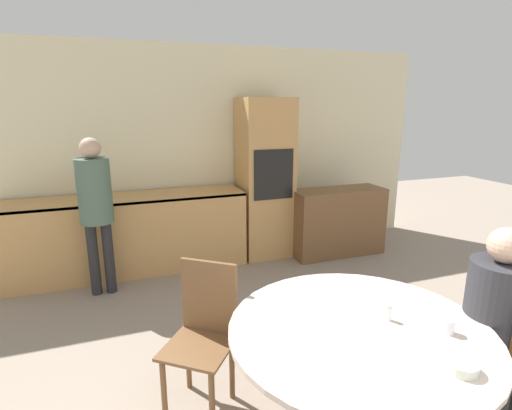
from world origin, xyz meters
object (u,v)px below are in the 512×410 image
Objects in this scene: sideboard at (337,222)px; person_seated at (499,320)px; chair_far_left at (204,328)px; dining_table at (357,362)px; person_standing at (95,200)px; bowl_near at (462,366)px; oven_unit at (265,179)px; cup at (449,326)px.

person_seated is at bearing -104.07° from sideboard.
sideboard is 3.01m from chair_far_left.
dining_table is at bearing -119.31° from sideboard.
chair_far_left is 0.59× the size of person_standing.
sideboard is 2.98m from person_seated.
sideboard is 0.86× the size of dining_table.
dining_table is 0.87× the size of person_standing.
chair_far_left is at bearing 129.31° from bowl_near.
chair_far_left reaches higher than dining_table.
oven_unit is 1.56× the size of person_seated.
person_seated reaches higher than sideboard.
person_seated reaches higher than chair_far_left.
cup is at bearing -26.27° from dining_table.
cup is (-1.12, -2.90, 0.38)m from sideboard.
bowl_near is (0.91, -1.12, 0.26)m from chair_far_left.
person_standing is (-1.34, 2.53, 0.44)m from dining_table.
person_standing reaches higher than bowl_near.
person_standing is at bearing 122.50° from cup.
sideboard is 8.49× the size of bowl_near.
bowl_near is at bearing -12.58° from chair_far_left.
dining_table is 17.56× the size of cup.
person_standing reaches higher than chair_far_left.
dining_table is at bearing -101.90° from oven_unit.
chair_far_left is 1.42m from cup.
cup is (1.09, -0.86, 0.28)m from chair_far_left.
person_standing is 20.24× the size of cup.
bowl_near is (-0.18, -0.26, -0.02)m from cup.
sideboard is 3.13m from cup.
oven_unit is at bearing 98.81° from chair_far_left.
chair_far_left is (-0.69, 0.66, -0.03)m from dining_table.
bowl_near is at bearing -62.42° from person_standing.
chair_far_left reaches higher than cup.
chair_far_left is (-2.21, -2.04, 0.10)m from sideboard.
oven_unit is 2.04m from person_standing.
dining_table is 0.84m from person_seated.
chair_far_left is at bearing 150.93° from person_seated.
oven_unit reaches higher than cup.
sideboard is 15.10× the size of cup.
person_seated is at bearing -11.80° from dining_table.
oven_unit is 1.43× the size of dining_table.
oven_unit is 1.24× the size of person_standing.
person_seated is (1.49, -0.83, 0.21)m from chair_far_left.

